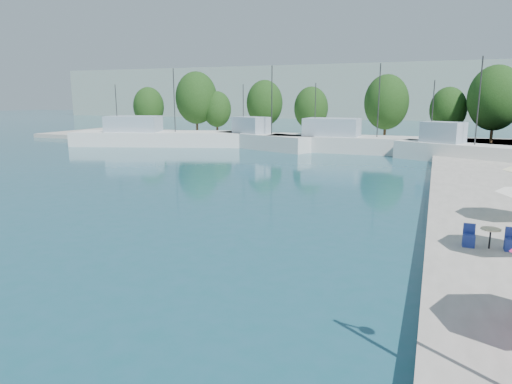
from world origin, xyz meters
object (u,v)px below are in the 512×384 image
at_px(trawler_01, 155,137).
at_px(trawler_04, 457,151).
at_px(trawler_02, 261,140).
at_px(trawler_03, 353,143).

bearing_deg(trawler_01, trawler_04, -22.19).
height_order(trawler_02, trawler_04, same).
bearing_deg(trawler_02, trawler_04, 10.81).
distance_m(trawler_01, trawler_04, 36.46).
bearing_deg(trawler_01, trawler_03, -12.96).
height_order(trawler_02, trawler_03, same).
relative_size(trawler_01, trawler_03, 1.11).
bearing_deg(trawler_04, trawler_01, -159.57).
height_order(trawler_01, trawler_04, same).
distance_m(trawler_01, trawler_02, 14.41).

